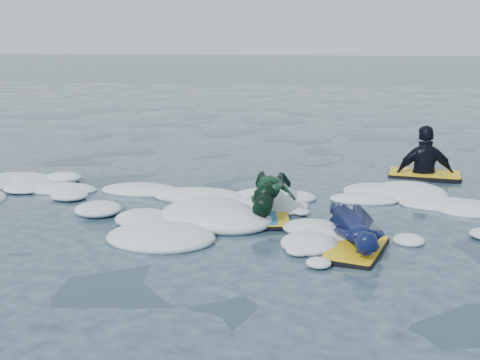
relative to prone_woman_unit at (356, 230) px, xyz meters
name	(u,v)px	position (x,y,z in m)	size (l,w,h in m)	color
ground	(223,234)	(-1.55, 0.18, -0.19)	(120.00, 120.00, 0.00)	#1A3140
foam_band	(236,210)	(-1.55, 1.21, -0.19)	(12.00, 3.10, 0.30)	white
prone_woman_unit	(356,230)	(0.00, 0.00, 0.00)	(0.79, 1.56, 0.38)	black
prone_child_unit	(272,196)	(-1.05, 1.00, 0.07)	(0.69, 1.34, 0.52)	black
waiting_rider_unit	(424,177)	(1.25, 3.54, -0.18)	(1.22, 0.78, 1.72)	black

